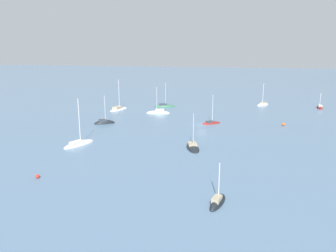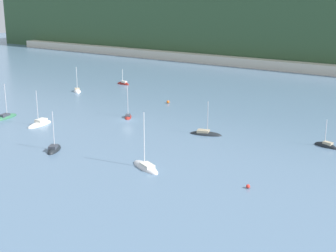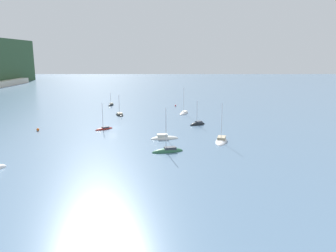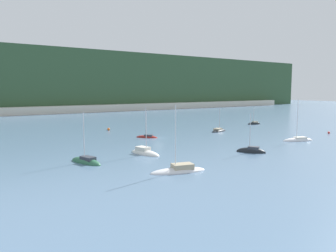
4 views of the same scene
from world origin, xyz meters
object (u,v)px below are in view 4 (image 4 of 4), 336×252
at_px(sailboat_6, 219,131).
at_px(sailboat_1, 145,153).
at_px(sailboat_9, 147,137).
at_px(sailboat_3, 298,141).
at_px(mooring_buoy_1, 329,133).
at_px(sailboat_2, 254,124).
at_px(mooring_buoy_0, 109,129).
at_px(sailboat_5, 179,171).
at_px(sailboat_4, 86,162).
at_px(sailboat_7, 251,152).

bearing_deg(sailboat_6, sailboat_1, -173.32).
bearing_deg(sailboat_9, sailboat_3, -172.44).
relative_size(sailboat_1, mooring_buoy_1, 14.10).
bearing_deg(mooring_buoy_1, sailboat_2, 85.64).
xyz_separation_m(sailboat_2, mooring_buoy_0, (-49.91, 13.05, 0.33)).
height_order(sailboat_9, mooring_buoy_0, sailboat_9).
xyz_separation_m(sailboat_1, mooring_buoy_1, (57.13, -4.31, 0.20)).
relative_size(sailboat_1, sailboat_6, 1.12).
bearing_deg(sailboat_3, sailboat_5, 31.95).
relative_size(sailboat_9, mooring_buoy_1, 13.29).
bearing_deg(mooring_buoy_1, sailboat_9, 153.81).
height_order(sailboat_3, sailboat_6, sailboat_3).
xyz_separation_m(sailboat_4, mooring_buoy_0, (21.46, 38.21, 0.32)).
bearing_deg(mooring_buoy_1, sailboat_1, 175.69).
relative_size(sailboat_1, mooring_buoy_0, 11.01).
xyz_separation_m(sailboat_1, sailboat_2, (59.30, 24.22, -0.04)).
height_order(sailboat_3, sailboat_9, sailboat_3).
height_order(sailboat_5, sailboat_7, sailboat_5).
bearing_deg(sailboat_9, sailboat_6, -132.43).
relative_size(sailboat_9, mooring_buoy_0, 10.37).
bearing_deg(sailboat_3, mooring_buoy_0, -35.14).
bearing_deg(sailboat_2, mooring_buoy_1, 98.41).
distance_m(mooring_buoy_0, mooring_buoy_1, 63.30).
bearing_deg(sailboat_5, sailboat_9, -98.32).
bearing_deg(sailboat_4, sailboat_9, -66.60).
xyz_separation_m(mooring_buoy_0, mooring_buoy_1, (47.73, -41.58, -0.09)).
xyz_separation_m(sailboat_1, sailboat_9, (11.41, 18.19, -0.03)).
bearing_deg(sailboat_7, sailboat_4, 39.29).
distance_m(sailboat_2, sailboat_4, 75.67).
distance_m(sailboat_1, mooring_buoy_0, 38.44).
bearing_deg(sailboat_1, sailboat_7, 49.45).
bearing_deg(sailboat_1, mooring_buoy_1, 75.26).
bearing_deg(sailboat_5, sailboat_2, -132.86).
relative_size(sailboat_7, mooring_buoy_0, 10.52).
relative_size(sailboat_3, sailboat_4, 1.14).
bearing_deg(sailboat_5, mooring_buoy_0, -88.16).
relative_size(sailboat_3, sailboat_7, 1.24).
bearing_deg(sailboat_6, mooring_buoy_0, 123.00).
bearing_deg(mooring_buoy_0, sailboat_9, -83.99).
height_order(sailboat_2, sailboat_3, sailboat_3).
distance_m(sailboat_2, sailboat_3, 37.54).
height_order(sailboat_1, sailboat_7, sailboat_1).
relative_size(sailboat_5, sailboat_7, 1.23).
xyz_separation_m(sailboat_7, sailboat_9, (-6.66, 28.67, 0.01)).
bearing_deg(sailboat_4, sailboat_5, -161.94).
relative_size(sailboat_5, mooring_buoy_1, 16.59).
bearing_deg(mooring_buoy_0, sailboat_3, -56.66).
bearing_deg(mooring_buoy_1, mooring_buoy_0, 138.94).
relative_size(sailboat_6, mooring_buoy_1, 12.56).
height_order(sailboat_3, sailboat_7, sailboat_3).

